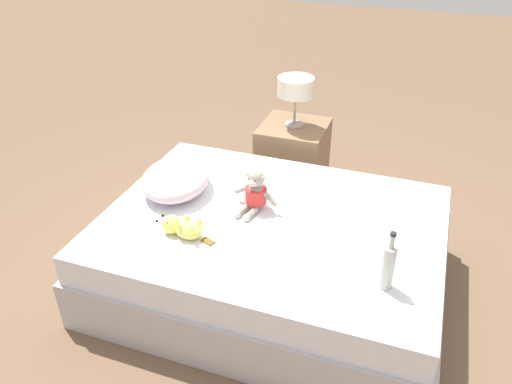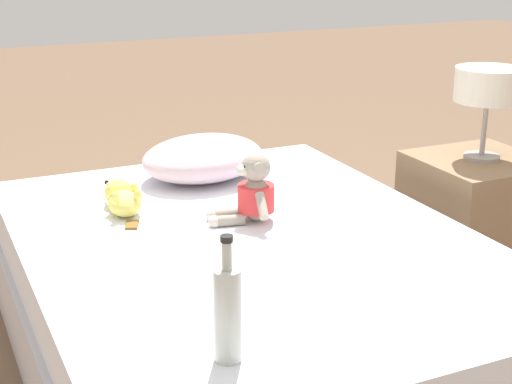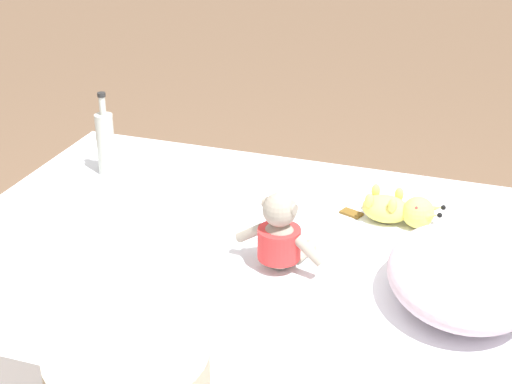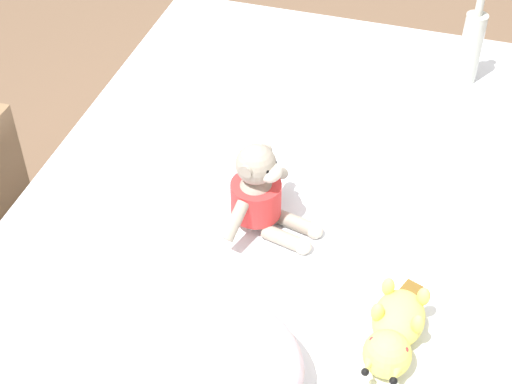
{
  "view_description": "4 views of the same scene",
  "coord_description": "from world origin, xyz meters",
  "px_view_note": "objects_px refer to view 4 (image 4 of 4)",
  "views": [
    {
      "loc": [
        -2.2,
        -0.7,
        2.06
      ],
      "look_at": [
        0.08,
        0.12,
        0.57
      ],
      "focal_mm": 35.88,
      "sensor_mm": 36.0,
      "label": 1
    },
    {
      "loc": [
        -0.93,
        -2.08,
        1.4
      ],
      "look_at": [
        0.08,
        0.12,
        0.57
      ],
      "focal_mm": 54.46,
      "sensor_mm": 36.0,
      "label": 2
    },
    {
      "loc": [
        1.94,
        0.7,
        1.65
      ],
      "look_at": [
        -0.13,
        -0.02,
        0.59
      ],
      "focal_mm": 55.97,
      "sensor_mm": 36.0,
      "label": 3
    },
    {
      "loc": [
        -0.32,
        1.43,
        1.81
      ],
      "look_at": [
        0.08,
        0.12,
        0.57
      ],
      "focal_mm": 54.77,
      "sensor_mm": 36.0,
      "label": 4
    }
  ],
  "objects_px": {
    "plush_monkey": "(260,195)",
    "plush_yellow_creature": "(394,333)",
    "pillow": "(176,366)",
    "glass_bottle": "(471,46)",
    "bed": "(298,260)"
  },
  "relations": [
    {
      "from": "pillow",
      "to": "glass_bottle",
      "type": "relative_size",
      "value": 1.91
    },
    {
      "from": "bed",
      "to": "plush_monkey",
      "type": "relative_size",
      "value": 6.57
    },
    {
      "from": "pillow",
      "to": "glass_bottle",
      "type": "bearing_deg",
      "value": -108.61
    },
    {
      "from": "bed",
      "to": "plush_yellow_creature",
      "type": "bearing_deg",
      "value": 126.96
    },
    {
      "from": "bed",
      "to": "glass_bottle",
      "type": "bearing_deg",
      "value": -117.71
    },
    {
      "from": "pillow",
      "to": "plush_monkey",
      "type": "relative_size",
      "value": 2.01
    },
    {
      "from": "plush_yellow_creature",
      "to": "glass_bottle",
      "type": "relative_size",
      "value": 1.1
    },
    {
      "from": "bed",
      "to": "glass_bottle",
      "type": "height_order",
      "value": "glass_bottle"
    },
    {
      "from": "bed",
      "to": "plush_yellow_creature",
      "type": "xyz_separation_m",
      "value": [
        -0.3,
        0.4,
        0.29
      ]
    },
    {
      "from": "bed",
      "to": "plush_monkey",
      "type": "distance_m",
      "value": 0.37
    },
    {
      "from": "bed",
      "to": "pillow",
      "type": "xyz_separation_m",
      "value": [
        0.09,
        0.63,
        0.32
      ]
    },
    {
      "from": "bed",
      "to": "plush_monkey",
      "type": "xyz_separation_m",
      "value": [
        0.07,
        0.13,
        0.34
      ]
    },
    {
      "from": "glass_bottle",
      "to": "plush_monkey",
      "type": "bearing_deg",
      "value": 61.99
    },
    {
      "from": "plush_monkey",
      "to": "plush_yellow_creature",
      "type": "height_order",
      "value": "plush_monkey"
    },
    {
      "from": "glass_bottle",
      "to": "plush_yellow_creature",
      "type": "bearing_deg",
      "value": 87.61
    }
  ]
}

